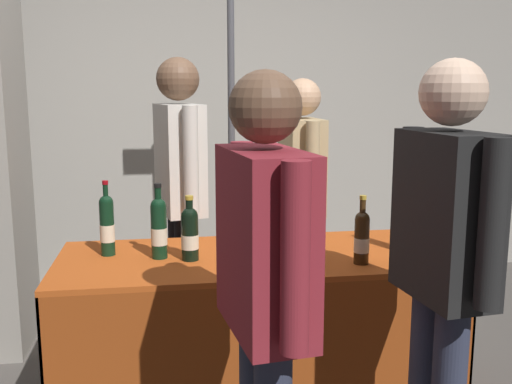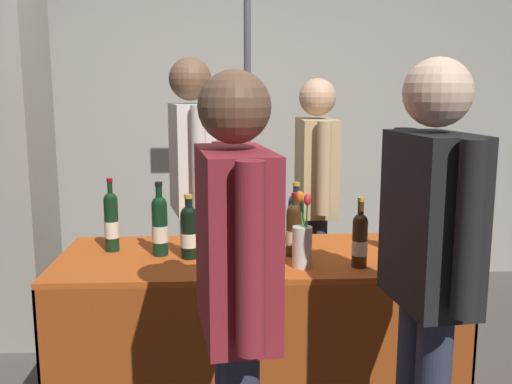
{
  "view_description": "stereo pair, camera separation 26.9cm",
  "coord_description": "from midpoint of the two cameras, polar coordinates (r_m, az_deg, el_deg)",
  "views": [
    {
      "loc": [
        -0.41,
        -2.62,
        1.56
      ],
      "look_at": [
        0.0,
        0.0,
        1.09
      ],
      "focal_mm": 40.81,
      "sensor_mm": 36.0,
      "label": 1
    },
    {
      "loc": [
        -0.14,
        -2.65,
        1.56
      ],
      "look_at": [
        0.0,
        0.0,
        1.09
      ],
      "focal_mm": 40.81,
      "sensor_mm": 36.0,
      "label": 2
    }
  ],
  "objects": [
    {
      "name": "back_partition",
      "position": [
        4.78,
        0.25,
        6.83
      ],
      "size": [
        5.83,
        0.12,
        2.58
      ],
      "primitive_type": "cube",
      "color": "#9E998E",
      "rests_on": "ground_plane"
    },
    {
      "name": "display_bottle_6",
      "position": [
        2.92,
        6.58,
        -2.58
      ],
      "size": [
        0.08,
        0.08,
        0.32
      ],
      "color": "#192333",
      "rests_on": "tasting_table"
    },
    {
      "name": "display_bottle_4",
      "position": [
        2.67,
        -3.73,
        -3.87
      ],
      "size": [
        0.08,
        0.08,
        0.3
      ],
      "color": "black",
      "rests_on": "tasting_table"
    },
    {
      "name": "display_bottle_3",
      "position": [
        2.6,
        13.09,
        -4.55
      ],
      "size": [
        0.07,
        0.07,
        0.31
      ],
      "color": "#38230F",
      "rests_on": "tasting_table"
    },
    {
      "name": "vendor_presenter",
      "position": [
        3.57,
        8.05,
        0.49
      ],
      "size": [
        0.22,
        0.59,
        1.62
      ],
      "rotation": [
        0.0,
        0.0,
        -1.56
      ],
      "color": "#2D3347",
      "rests_on": "ground_plane"
    },
    {
      "name": "vendor_assistant",
      "position": [
        3.33,
        -4.0,
        1.18
      ],
      "size": [
        0.29,
        0.57,
        1.73
      ],
      "rotation": [
        0.0,
        0.0,
        -1.36
      ],
      "color": "black",
      "rests_on": "ground_plane"
    },
    {
      "name": "display_bottle_2",
      "position": [
        2.98,
        1.47,
        -2.23
      ],
      "size": [
        0.08,
        0.08,
        0.32
      ],
      "color": "black",
      "rests_on": "tasting_table"
    },
    {
      "name": "display_bottle_5",
      "position": [
        2.73,
        -6.65,
        -3.22
      ],
      "size": [
        0.07,
        0.07,
        0.35
      ],
      "color": "black",
      "rests_on": "tasting_table"
    },
    {
      "name": "tasting_table",
      "position": [
        2.83,
        2.76,
        -10.87
      ],
      "size": [
        1.85,
        0.75,
        0.79
      ],
      "color": "#B74C19",
      "rests_on": "ground_plane"
    },
    {
      "name": "featured_wine_bottle",
      "position": [
        2.83,
        -11.39,
        -2.83
      ],
      "size": [
        0.07,
        0.07,
        0.35
      ],
      "color": "black",
      "rests_on": "tasting_table"
    },
    {
      "name": "wine_glass_near_vendor",
      "position": [
        2.49,
        1.51,
        -5.48
      ],
      "size": [
        0.07,
        0.07,
        0.15
      ],
      "color": "silver",
      "rests_on": "tasting_table"
    },
    {
      "name": "flower_vase",
      "position": [
        2.56,
        7.57,
        -4.87
      ],
      "size": [
        0.09,
        0.09,
        0.34
      ],
      "color": "silver",
      "rests_on": "tasting_table"
    },
    {
      "name": "display_bottle_0",
      "position": [
        2.85,
        17.19,
        -3.06
      ],
      "size": [
        0.08,
        0.08,
        0.34
      ],
      "color": "#192333",
      "rests_on": "tasting_table"
    },
    {
      "name": "wine_glass_mid",
      "position": [
        2.67,
        19.16,
        -5.33
      ],
      "size": [
        0.06,
        0.06,
        0.13
      ],
      "color": "silver",
      "rests_on": "tasting_table"
    },
    {
      "name": "booth_signpost",
      "position": [
        3.64,
        1.34,
        8.02
      ],
      "size": [
        0.5,
        0.04,
        2.34
      ],
      "color": "#47474C",
      "rests_on": "ground_plane"
    },
    {
      "name": "taster_foreground_left",
      "position": [
        1.84,
        2.2,
        -8.51
      ],
      "size": [
        0.27,
        0.62,
        1.62
      ],
      "rotation": [
        0.0,
        0.0,
        1.7
      ],
      "color": "#2D3347",
      "rests_on": "ground_plane"
    },
    {
      "name": "display_bottle_1",
      "position": [
        2.72,
        6.65,
        -3.65
      ],
      "size": [
        0.08,
        0.08,
        0.3
      ],
      "color": "#38230F",
      "rests_on": "tasting_table"
    },
    {
      "name": "taster_foreground_right",
      "position": [
        2.12,
        20.14,
        -5.99
      ],
      "size": [
        0.25,
        0.57,
        1.66
      ],
      "rotation": [
        0.0,
        0.0,
        1.68
      ],
      "color": "#2D3347",
      "rests_on": "ground_plane"
    }
  ]
}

